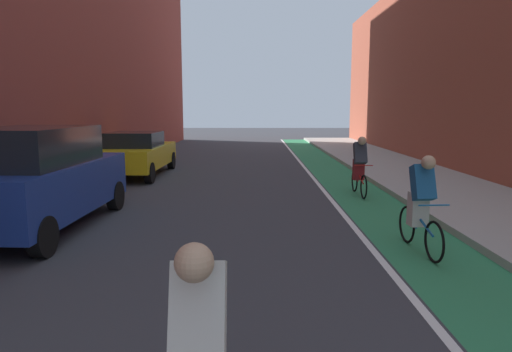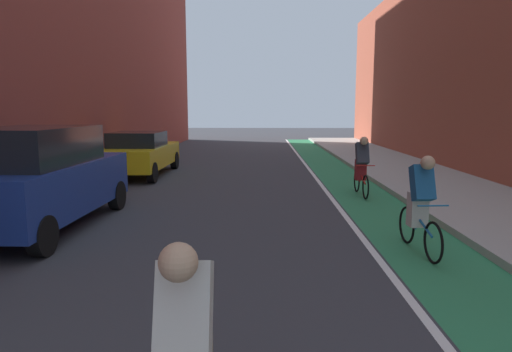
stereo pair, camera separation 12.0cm
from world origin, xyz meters
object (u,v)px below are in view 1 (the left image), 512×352
(parked_sedan_yellow_cab, at_px, (137,153))
(cyclist_trailing, at_px, (360,166))
(parked_suv_blue, at_px, (37,178))
(cyclist_mid, at_px, (421,201))

(parked_sedan_yellow_cab, relative_size, cyclist_trailing, 2.72)
(parked_suv_blue, relative_size, cyclist_mid, 2.68)
(parked_sedan_yellow_cab, bearing_deg, parked_suv_blue, -90.01)
(parked_sedan_yellow_cab, relative_size, cyclist_mid, 2.70)
(parked_suv_blue, bearing_deg, parked_sedan_yellow_cab, 89.99)
(parked_suv_blue, height_order, parked_sedan_yellow_cab, parked_suv_blue)
(parked_sedan_yellow_cab, height_order, cyclist_mid, cyclist_mid)
(cyclist_trailing, bearing_deg, cyclist_mid, -91.44)
(parked_suv_blue, bearing_deg, cyclist_trailing, 27.01)
(parked_sedan_yellow_cab, bearing_deg, cyclist_trailing, -27.57)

